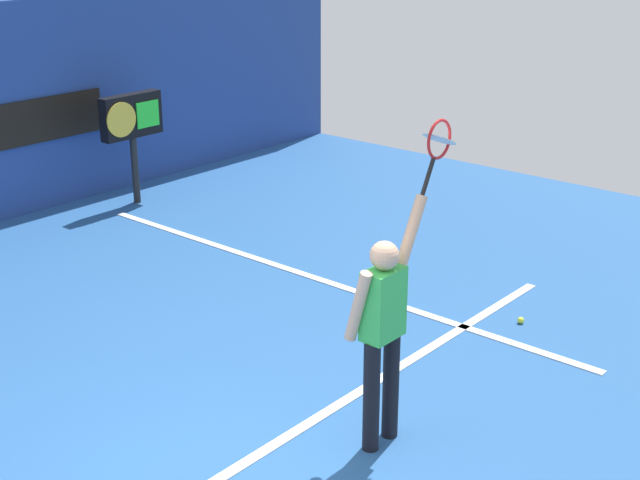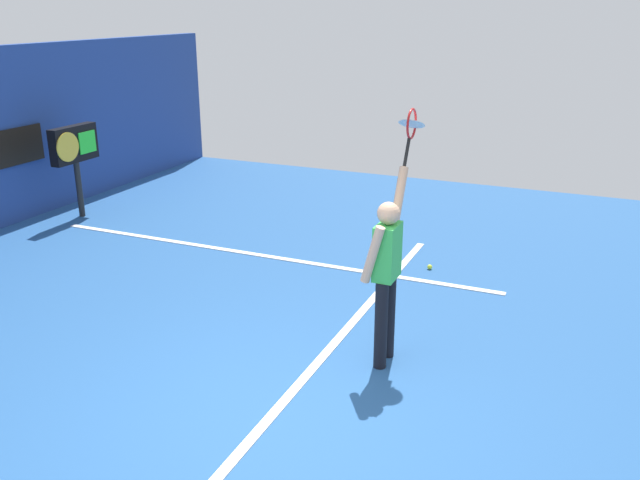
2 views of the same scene
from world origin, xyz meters
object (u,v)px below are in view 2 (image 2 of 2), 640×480
object	(u,v)px
spare_ball	(430,267)
scoreboard_clock	(74,148)
tennis_racket	(411,127)
tennis_player	(386,269)

from	to	relation	value
spare_ball	scoreboard_clock	bearing A→B (deg)	89.68
tennis_racket	scoreboard_clock	distance (m)	6.76
tennis_player	scoreboard_clock	xyz separation A→B (m)	(2.69, 6.34, 0.19)
scoreboard_clock	spare_ball	size ratio (longest dim) A/B	22.90
scoreboard_clock	spare_ball	bearing A→B (deg)	-90.32
scoreboard_clock	spare_ball	xyz separation A→B (m)	(-0.03, -6.13, -1.16)
spare_ball	tennis_racket	bearing A→B (deg)	-173.93
tennis_player	tennis_racket	bearing A→B (deg)	-0.38
tennis_player	spare_ball	bearing A→B (deg)	4.53
tennis_racket	scoreboard_clock	size ratio (longest dim) A/B	0.40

